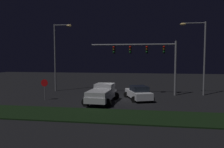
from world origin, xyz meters
TOP-DOWN VIEW (x-y plane):
  - ground_plane at (0.00, 0.00)m, footprint 80.00×80.00m
  - grass_median at (0.00, -7.57)m, footprint 23.01×4.15m
  - pickup_truck at (-1.09, -2.40)m, footprint 3.07×5.50m
  - car_sedan at (2.48, -0.34)m, footprint 3.39×4.75m
  - traffic_signal_gantry at (3.34, 3.05)m, footprint 10.32×0.56m
  - street_lamp_left at (-8.44, 4.33)m, footprint 2.49×0.44m
  - street_lamp_right at (9.53, 3.68)m, footprint 3.01×0.44m
  - stop_sign at (-7.38, -2.13)m, footprint 0.76×0.08m

SIDE VIEW (x-z plane):
  - ground_plane at x=0.00m, z-range 0.00..0.00m
  - grass_median at x=0.00m, z-range 0.00..0.10m
  - car_sedan at x=2.48m, z-range -0.02..1.49m
  - pickup_truck at x=-1.09m, z-range 0.10..1.90m
  - stop_sign at x=-7.38m, z-range 0.45..2.68m
  - traffic_signal_gantry at x=3.34m, z-range 1.78..8.28m
  - street_lamp_right at x=9.53m, z-range 1.12..9.88m
  - street_lamp_left at x=-8.44m, z-range 1.08..10.05m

